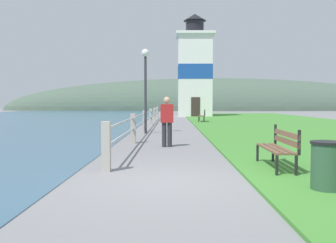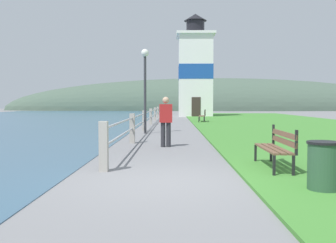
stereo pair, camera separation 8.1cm
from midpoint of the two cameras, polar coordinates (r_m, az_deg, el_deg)
name	(u,v)px [view 1 (the left image)]	position (r m, az deg, el deg)	size (l,w,h in m)	color
ground_plane	(169,181)	(7.02, -0.11, -9.13)	(160.00, 160.00, 0.00)	slate
grass_verge	(289,125)	(24.85, 17.85, -0.53)	(12.00, 50.47, 0.06)	#428433
seawall_railing	(148,117)	(21.73, -3.18, 0.70)	(0.18, 27.78, 1.07)	#A8A399
park_bench_near	(279,145)	(8.41, 16.31, -3.52)	(0.50, 1.81, 0.94)	brown
park_bench_midway	(203,115)	(27.62, 5.24, 0.99)	(0.67, 1.94, 0.94)	brown
lighthouse	(195,71)	(39.59, 4.02, 7.67)	(3.94, 3.94, 10.67)	white
person_strolling	(167,120)	(12.28, -0.36, 0.26)	(0.43, 0.27, 1.65)	#28282D
trash_bin	(327,167)	(6.57, 22.76, -6.43)	(0.54, 0.54, 0.84)	#2D5138
lamp_post	(145,75)	(17.67, -3.59, 7.05)	(0.36, 0.36, 3.96)	#333338
distant_hillside	(214,110)	(70.97, 7.02, 1.72)	(80.00, 16.00, 12.00)	#475B4C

